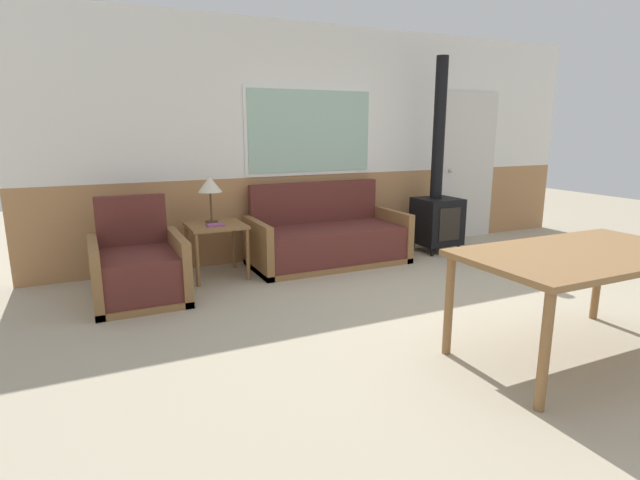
% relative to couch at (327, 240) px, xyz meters
% --- Properties ---
extents(ground_plane, '(16.00, 16.00, 0.00)m').
position_rel_couch_xyz_m(ground_plane, '(0.41, -2.14, -0.27)').
color(ground_plane, '#B2A58C').
extents(wall_back, '(7.20, 0.09, 2.70)m').
position_rel_couch_xyz_m(wall_back, '(0.39, 0.49, 1.09)').
color(wall_back, '#AD7A4C').
rests_on(wall_back, ground_plane).
extents(couch, '(1.78, 0.83, 0.91)m').
position_rel_couch_xyz_m(couch, '(0.00, 0.00, 0.00)').
color(couch, olive).
rests_on(couch, ground_plane).
extents(armchair, '(0.79, 0.87, 0.91)m').
position_rel_couch_xyz_m(armchair, '(-2.10, -0.39, 0.00)').
color(armchair, olive).
rests_on(armchair, ground_plane).
extents(side_table, '(0.57, 0.57, 0.56)m').
position_rel_couch_xyz_m(side_table, '(-1.28, 0.02, 0.21)').
color(side_table, olive).
rests_on(side_table, ground_plane).
extents(table_lamp, '(0.25, 0.25, 0.48)m').
position_rel_couch_xyz_m(table_lamp, '(-1.30, 0.12, 0.68)').
color(table_lamp, '#4C3823').
rests_on(table_lamp, side_table).
extents(book_stack, '(0.17, 0.11, 0.02)m').
position_rel_couch_xyz_m(book_stack, '(-1.31, -0.09, 0.31)').
color(book_stack, '#994C84').
rests_on(book_stack, side_table).
extents(dining_table, '(1.64, 0.91, 0.74)m').
position_rel_couch_xyz_m(dining_table, '(0.46, -2.88, 0.40)').
color(dining_table, olive).
rests_on(dining_table, ground_plane).
extents(wood_stove, '(0.51, 0.49, 2.37)m').
position_rel_couch_xyz_m(wood_stove, '(1.51, -0.05, 0.35)').
color(wood_stove, black).
rests_on(wood_stove, ground_plane).
extents(entry_door, '(0.92, 0.09, 2.01)m').
position_rel_couch_xyz_m(entry_door, '(2.39, 0.44, 0.74)').
color(entry_door, silver).
rests_on(entry_door, ground_plane).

